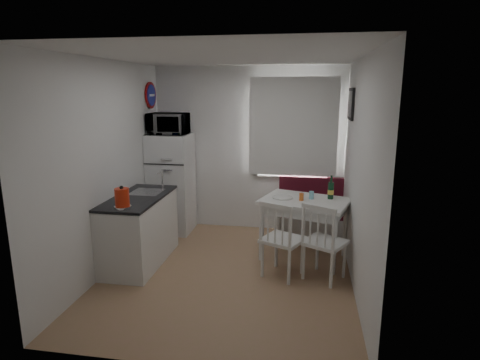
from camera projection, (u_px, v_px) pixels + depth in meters
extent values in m
cube|color=#A58457|center=(228.00, 273.00, 4.99)|extent=(3.00, 3.50, 0.02)
cube|color=white|center=(226.00, 56.00, 4.41)|extent=(3.00, 3.50, 0.02)
cube|color=white|center=(248.00, 150.00, 6.39)|extent=(3.00, 0.02, 2.60)
cube|color=white|center=(181.00, 218.00, 3.02)|extent=(3.00, 0.02, 2.60)
cube|color=white|center=(108.00, 167.00, 4.94)|extent=(0.02, 3.50, 2.60)
cube|color=white|center=(359.00, 176.00, 4.46)|extent=(0.02, 3.50, 2.60)
cube|color=white|center=(293.00, 130.00, 6.17)|extent=(1.22, 0.06, 1.47)
cube|color=white|center=(293.00, 127.00, 6.09)|extent=(1.35, 0.02, 1.50)
cube|color=white|center=(140.00, 231.00, 5.23)|extent=(0.60, 1.30, 0.86)
cube|color=black|center=(138.00, 198.00, 5.13)|extent=(0.62, 1.32, 0.03)
cube|color=#99999E|center=(147.00, 195.00, 5.38)|extent=(0.40, 0.40, 0.10)
cylinder|color=silver|center=(162.00, 180.00, 5.49)|extent=(0.02, 0.02, 0.26)
cylinder|color=navy|center=(151.00, 95.00, 6.14)|extent=(0.03, 0.40, 0.40)
cube|color=black|center=(351.00, 104.00, 5.36)|extent=(0.04, 0.52, 0.42)
cube|color=white|center=(317.00, 226.00, 6.20)|extent=(1.27, 0.49, 0.35)
cube|color=maroon|center=(317.00, 211.00, 6.15)|extent=(1.21, 0.45, 0.12)
cube|color=maroon|center=(318.00, 191.00, 6.26)|extent=(1.21, 0.10, 0.45)
cube|color=white|center=(305.00, 201.00, 5.28)|extent=(1.27, 1.05, 0.04)
cube|color=white|center=(305.00, 208.00, 5.30)|extent=(1.13, 0.92, 0.13)
cylinder|color=white|center=(304.00, 231.00, 5.38)|extent=(0.07, 0.07, 0.78)
cube|color=white|center=(283.00, 240.00, 4.85)|extent=(0.59, 0.58, 0.04)
cube|color=white|center=(282.00, 225.00, 4.61)|extent=(0.41, 0.22, 0.47)
cube|color=white|center=(325.00, 242.00, 4.77)|extent=(0.60, 0.59, 0.04)
cube|color=white|center=(327.00, 227.00, 4.53)|extent=(0.40, 0.25, 0.47)
cube|color=white|center=(172.00, 183.00, 6.35)|extent=(0.63, 0.63, 1.56)
imported|color=white|center=(168.00, 124.00, 6.10)|extent=(0.58, 0.40, 0.32)
cylinder|color=red|center=(122.00, 198.00, 4.58)|extent=(0.20, 0.20, 0.26)
cylinder|color=orange|center=(301.00, 197.00, 5.23)|extent=(0.06, 0.06, 0.10)
cylinder|color=#84CDE1|center=(311.00, 195.00, 5.30)|extent=(0.06, 0.06, 0.10)
cylinder|color=white|center=(282.00, 197.00, 5.34)|extent=(0.27, 0.27, 0.02)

